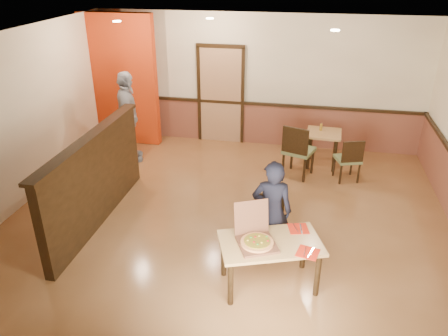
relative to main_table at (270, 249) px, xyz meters
The scene contains 24 objects.
floor 1.54m from the main_table, 123.13° to the left, with size 7.00×7.00×0.00m, color #A36D3F.
ceiling 2.66m from the main_table, 123.13° to the left, with size 7.00×7.00×0.00m, color black.
wall_back 4.84m from the main_table, 99.47° to the left, with size 7.00×7.00×0.00m, color #FFF0C7.
wall_left 4.53m from the main_table, 164.33° to the left, with size 7.00×7.00×0.00m, color #FFF0C7.
wainscot_back 4.74m from the main_table, 99.53° to the left, with size 7.00×0.04×0.90m, color brown.
chair_rail_back 4.73m from the main_table, 99.57° to the left, with size 7.00×0.06×0.06m, color black.
back_door 4.95m from the main_table, 108.77° to the left, with size 0.90×0.06×2.10m, color tan.
booth_partition 2.96m from the main_table, 160.21° to the left, with size 0.20×3.10×1.44m.
red_accent_panel 5.65m from the main_table, 131.25° to the left, with size 1.60×0.20×2.78m, color #B9310D.
spot_a 4.85m from the main_table, 135.78° to the left, with size 0.14×0.14×0.02m, color #FFEBB2.
spot_b 4.60m from the main_table, 113.17° to the left, with size 0.14×0.14×0.02m, color #FFEBB2.
spot_c 3.55m from the main_table, 77.16° to the left, with size 0.14×0.14×0.02m, color #FFEBB2.
main_table is the anchor object (origin of this frame).
diner_chair 0.72m from the main_table, 96.60° to the left, with size 0.48×0.48×0.86m.
side_chair_left 3.15m from the main_table, 86.63° to the left, with size 0.65×0.65×1.04m.
side_chair_right 3.36m from the main_table, 70.33° to the left, with size 0.53×0.53×0.85m.
side_table 3.83m from the main_table, 80.07° to the left, with size 0.69×0.69×0.70m.
diner 0.60m from the main_table, 94.56° to the left, with size 0.54×0.36×1.48m, color black.
passerby 4.57m from the main_table, 134.21° to the left, with size 1.08×0.45×1.84m, color #94959C.
pizza_box 0.25m from the main_table, 159.35° to the right, with size 0.61×0.65×0.46m.
pizza 0.24m from the main_table, 144.66° to the right, with size 0.40×0.40×0.03m, color #F5A159.
napkin_near 0.48m from the main_table, 16.58° to the right, with size 0.30×0.30×0.01m.
napkin_far 0.49m from the main_table, 47.49° to the left, with size 0.30×0.30×0.01m.
condiment 3.93m from the main_table, 81.27° to the left, with size 0.05×0.05×0.13m, color olive.
Camera 1 is at (1.09, -5.62, 3.80)m, focal length 35.00 mm.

